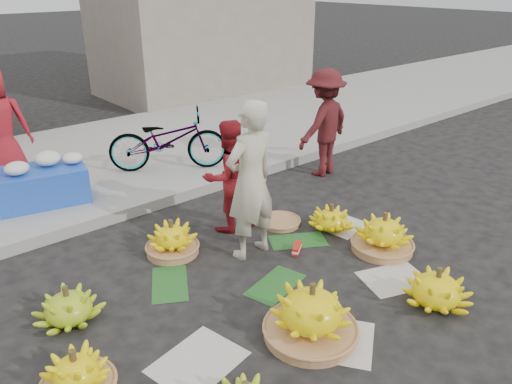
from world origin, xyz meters
TOP-DOWN VIEW (x-y plane):
  - ground at (0.00, 0.00)m, footprint 80.00×80.00m
  - curb at (0.00, 2.20)m, footprint 40.00×0.25m
  - sidewalk at (0.00, 4.30)m, footprint 40.00×4.00m
  - newspaper_scatter at (0.00, -0.80)m, footprint 3.20×1.80m
  - banana_leaves at (-0.10, 0.20)m, footprint 2.00×1.00m
  - banana_bunch_0 at (-2.15, -0.30)m, footprint 0.55×0.55m
  - banana_bunch_2 at (-0.38, -0.95)m, footprint 0.80×0.80m
  - banana_bunch_3 at (0.84, -1.39)m, footprint 0.68×0.68m
  - banana_bunch_4 at (1.28, -0.45)m, footprint 0.73×0.73m
  - banana_bunch_5 at (1.21, 0.25)m, footprint 0.60×0.60m
  - banana_bunch_6 at (-1.88, 0.57)m, footprint 0.72×0.72m
  - banana_bunch_7 at (-0.56, 1.00)m, footprint 0.65×0.65m
  - basket_spare at (0.83, 0.75)m, footprint 0.60×0.60m
  - incense_stack at (0.51, 0.12)m, footprint 0.22×0.18m
  - vendor_cream at (0.11, 0.45)m, footprint 0.66×0.45m
  - vendor_red at (0.29, 1.08)m, footprint 0.70×0.56m
  - man_striped at (2.48, 1.60)m, footprint 1.11×0.74m
  - flower_table at (-1.24, 3.04)m, footprint 1.21×0.89m
  - bicycle at (0.62, 3.01)m, footprint 1.42×1.81m

SIDE VIEW (x-z plane):
  - ground at x=0.00m, z-range 0.00..0.00m
  - newspaper_scatter at x=0.00m, z-range 0.00..0.01m
  - banana_leaves at x=-0.10m, z-range 0.00..0.01m
  - basket_spare at x=0.83m, z-range 0.00..0.06m
  - incense_stack at x=0.51m, z-range 0.01..0.10m
  - sidewalk at x=0.00m, z-range 0.00..0.12m
  - curb at x=0.00m, z-range 0.00..0.15m
  - banana_bunch_5 at x=1.21m, z-range -0.02..0.31m
  - banana_bunch_6 at x=-1.88m, z-range -0.02..0.34m
  - banana_bunch_0 at x=-2.15m, z-range -0.03..0.36m
  - banana_bunch_7 at x=-0.56m, z-range -0.03..0.37m
  - banana_bunch_3 at x=0.84m, z-range -0.02..0.37m
  - banana_bunch_4 at x=1.28m, z-range -0.03..0.43m
  - banana_bunch_2 at x=-0.38m, z-range -0.03..0.50m
  - flower_table at x=-1.24m, z-range 0.06..0.70m
  - bicycle at x=0.62m, z-range 0.12..1.04m
  - vendor_red at x=0.29m, z-range 0.00..1.35m
  - man_striped at x=2.48m, z-range 0.00..1.61m
  - vendor_cream at x=0.11m, z-range 0.00..1.73m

